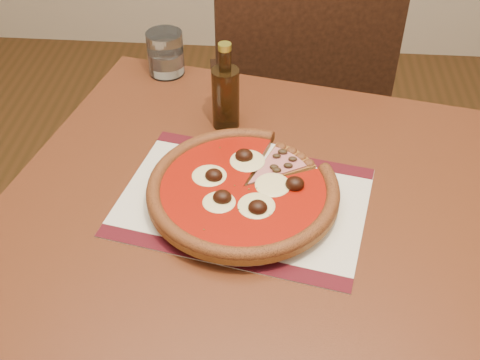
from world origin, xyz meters
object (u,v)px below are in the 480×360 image
(plate, at_px, (243,197))
(water_glass, at_px, (165,53))
(chair_far, at_px, (296,92))
(bottle, at_px, (226,95))
(table, at_px, (239,242))
(pizza, at_px, (243,188))

(plate, xyz_separation_m, water_glass, (-0.20, 0.41, 0.04))
(chair_far, distance_m, bottle, 0.56)
(table, height_order, plate, plate)
(chair_far, relative_size, plate, 3.22)
(chair_far, distance_m, pizza, 0.73)
(chair_far, relative_size, bottle, 5.34)
(bottle, bearing_deg, water_glass, 128.93)
(table, relative_size, plate, 3.21)
(water_glass, bearing_deg, table, -64.36)
(pizza, height_order, bottle, bottle)
(plate, distance_m, water_glass, 0.46)
(table, height_order, water_glass, water_glass)
(plate, height_order, pizza, pizza)
(plate, relative_size, pizza, 0.91)
(pizza, relative_size, water_glass, 3.34)
(plate, height_order, bottle, bottle)
(plate, bearing_deg, table, 167.51)
(plate, xyz_separation_m, bottle, (-0.05, 0.22, 0.06))
(table, bearing_deg, pizza, -14.49)
(table, relative_size, bottle, 5.32)
(plate, height_order, water_glass, water_glass)
(bottle, bearing_deg, pizza, -77.09)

